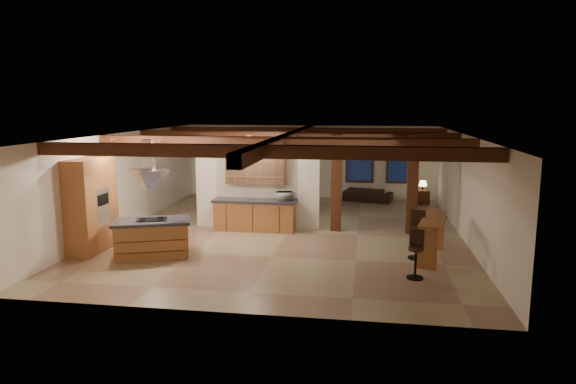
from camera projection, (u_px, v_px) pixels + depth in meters
name	position (u px, v px, depth m)	size (l,w,h in m)	color
ground	(287.00, 232.00, 15.15)	(12.00, 12.00, 0.00)	tan
room_walls	(287.00, 173.00, 14.85)	(12.00, 12.00, 12.00)	white
ceiling_beams	(287.00, 139.00, 14.68)	(10.00, 12.00, 0.28)	#3C170F
timber_posts	(374.00, 173.00, 14.97)	(2.50, 0.30, 2.90)	#3C170F
partition_wall	(257.00, 192.00, 15.60)	(3.80, 0.18, 2.20)	white
pantry_cabinet	(92.00, 205.00, 13.11)	(0.67, 1.60, 2.40)	#AC6837
back_counter	(255.00, 215.00, 15.33)	(2.50, 0.66, 0.94)	#AC6837
upper_display_cabinet	(256.00, 168.00, 15.29)	(1.80, 0.36, 0.95)	#AC6837
range_hood	(150.00, 185.00, 12.54)	(1.10, 1.10, 1.40)	silver
back_windows	(380.00, 162.00, 20.26)	(2.70, 0.07, 1.70)	#3C170F
framed_art	(273.00, 155.00, 20.87)	(0.65, 0.05, 0.85)	#3C170F
recessed_cans	(178.00, 139.00, 13.16)	(3.16, 2.46, 0.03)	silver
kitchen_island	(152.00, 237.00, 12.76)	(2.10, 1.56, 0.93)	#AC6837
dining_table	(279.00, 205.00, 17.52)	(1.86, 1.04, 0.65)	#3B160E
sofa	(368.00, 194.00, 19.98)	(1.86, 0.73, 0.54)	black
microwave	(284.00, 196.00, 15.09)	(0.47, 0.32, 0.26)	#ACADB1
bar_counter	(432.00, 231.00, 12.50)	(0.90, 1.99, 1.01)	#AC6837
side_table	(422.00, 197.00, 19.36)	(0.44, 0.44, 0.54)	#3C170F
table_lamp	(423.00, 184.00, 19.28)	(0.30, 0.30, 0.35)	black
bar_stool_a	(416.00, 254.00, 11.11)	(0.37, 0.38, 1.06)	black
bar_stool_b	(417.00, 234.00, 12.53)	(0.41, 0.42, 1.18)	black
dining_chairs	(279.00, 197.00, 17.48)	(2.33, 2.33, 1.18)	#3C170F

